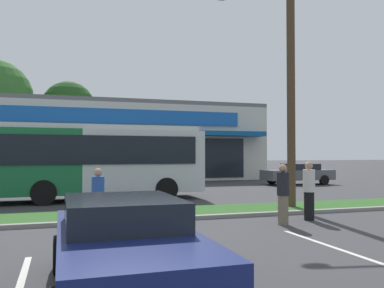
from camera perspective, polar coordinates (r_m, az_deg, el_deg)
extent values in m
cube|color=#2D5B23|center=(13.91, -3.11, -9.47)|extent=(56.00, 2.20, 0.12)
cube|color=gray|center=(12.74, -1.69, -10.21)|extent=(56.00, 0.24, 0.12)
cube|color=silver|center=(9.31, 20.56, -13.75)|extent=(0.12, 4.80, 0.01)
cube|color=beige|center=(34.59, -13.37, 0.04)|extent=(26.10, 10.13, 5.74)
cube|color=black|center=(29.50, -12.60, -1.94)|extent=(21.93, 0.08, 2.98)
cube|color=#0F4C8C|center=(28.88, -12.46, 1.69)|extent=(24.54, 1.40, 0.35)
cube|color=#1959AD|center=(29.58, -12.56, 3.84)|extent=(20.88, 0.16, 1.03)
cube|color=slate|center=(34.80, -13.34, 5.02)|extent=(26.10, 10.13, 0.30)
cylinder|color=#473323|center=(46.06, -16.77, -0.86)|extent=(0.44, 0.44, 4.83)
sphere|color=#1E4719|center=(46.32, -16.73, 4.78)|extent=(5.70, 5.70, 5.70)
cylinder|color=#4C3826|center=(15.78, 13.50, 11.14)|extent=(0.30, 0.30, 10.86)
cube|color=silver|center=(18.82, -7.13, -2.35)|extent=(5.34, 2.67, 2.70)
cube|color=silver|center=(18.45, -16.98, 2.19)|extent=(11.32, 2.54, 0.20)
cube|color=black|center=(17.11, -16.84, -0.76)|extent=(10.80, 0.30, 1.19)
cube|color=black|center=(19.55, 0.56, -1.37)|extent=(0.11, 2.17, 1.51)
cylinder|color=black|center=(20.21, -5.38, -5.69)|extent=(1.01, 0.32, 1.00)
cylinder|color=black|center=(17.95, -3.59, -6.24)|extent=(1.01, 0.32, 1.00)
cylinder|color=black|center=(19.64, -19.75, -5.74)|extent=(1.01, 0.32, 1.00)
cylinder|color=black|center=(17.30, -19.84, -6.34)|extent=(1.01, 0.32, 1.00)
cube|color=#9E998C|center=(24.08, -17.55, -4.54)|extent=(4.56, 1.73, 0.70)
cube|color=black|center=(24.05, -17.00, -3.15)|extent=(2.05, 1.52, 0.47)
cylinder|color=black|center=(23.31, -21.04, -5.48)|extent=(0.64, 0.22, 0.64)
cylinder|color=black|center=(24.95, -20.83, -5.21)|extent=(0.64, 0.22, 0.64)
cylinder|color=black|center=(23.33, -14.06, -5.53)|extent=(0.64, 0.22, 0.64)
cylinder|color=black|center=(24.97, -14.31, -5.25)|extent=(0.64, 0.22, 0.64)
cube|color=navy|center=(6.13, -9.34, -14.34)|extent=(1.83, 4.53, 0.63)
cube|color=black|center=(6.26, -9.63, -9.22)|extent=(1.61, 2.04, 0.42)
cylinder|color=black|center=(7.71, -4.36, -14.06)|extent=(0.22, 0.64, 0.64)
cylinder|color=black|center=(7.51, -17.79, -14.34)|extent=(0.22, 0.64, 0.64)
cube|color=#515459|center=(28.21, 14.37, -4.14)|extent=(4.64, 1.83, 0.65)
cube|color=black|center=(28.31, 14.76, -3.06)|extent=(2.09, 1.61, 0.41)
cylinder|color=black|center=(26.74, 12.75, -5.01)|extent=(0.64, 0.22, 0.64)
cylinder|color=black|center=(28.25, 10.95, -4.82)|extent=(0.64, 0.22, 0.64)
cylinder|color=black|center=(28.31, 17.79, -4.77)|extent=(0.64, 0.22, 0.64)
cylinder|color=black|center=(29.74, 15.83, -4.62)|extent=(0.64, 0.22, 0.64)
cylinder|color=#726651|center=(12.15, 12.49, -8.91)|extent=(0.30, 0.30, 0.83)
cylinder|color=black|center=(12.07, 12.47, -5.39)|extent=(0.35, 0.35, 0.66)
sphere|color=tan|center=(12.05, 12.46, -3.28)|extent=(0.23, 0.23, 0.23)
cylinder|color=black|center=(11.22, -12.88, -9.64)|extent=(0.28, 0.28, 0.79)
cylinder|color=#264C99|center=(11.14, -12.86, -6.02)|extent=(0.33, 0.33, 0.63)
sphere|color=tan|center=(11.11, -12.85, -3.85)|extent=(0.22, 0.22, 0.22)
cylinder|color=black|center=(13.15, 15.89, -8.26)|extent=(0.30, 0.30, 0.86)
cylinder|color=silver|center=(13.08, 15.87, -4.91)|extent=(0.36, 0.36, 0.68)
sphere|color=tan|center=(13.06, 15.85, -2.90)|extent=(0.24, 0.24, 0.24)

